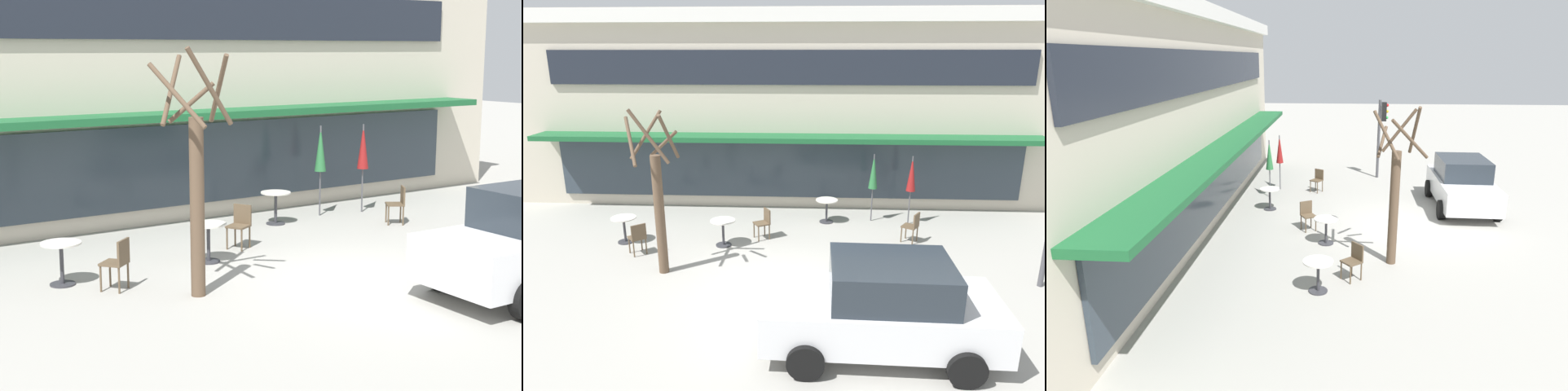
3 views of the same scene
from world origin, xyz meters
TOP-DOWN VIEW (x-y plane):
  - ground_plane at (0.00, 0.00)m, footprint 80.00×80.00m
  - building_facade at (0.00, 9.96)m, footprint 19.83×9.10m
  - cafe_table_near_wall at (-1.63, 2.43)m, footprint 0.70×0.70m
  - cafe_table_streetside at (1.34, 4.50)m, footprint 0.70×0.70m
  - cafe_table_by_tree at (-4.49, 2.51)m, footprint 0.70×0.70m
  - patio_umbrella_green_folded at (3.94, 4.47)m, footprint 0.28×0.28m
  - patio_umbrella_cream_folded at (2.80, 4.70)m, footprint 0.28×0.28m
  - cafe_chair_0 at (-0.53, 3.04)m, footprint 0.54×0.54m
  - cafe_chair_1 at (3.73, 2.94)m, footprint 0.55×0.55m
  - cafe_chair_2 at (-3.80, 1.69)m, footprint 0.56×0.56m
  - street_tree at (-2.82, 0.69)m, footprint 1.24×1.36m

SIDE VIEW (x-z plane):
  - ground_plane at x=0.00m, z-range 0.00..0.00m
  - cafe_table_near_wall at x=-1.63m, z-range 0.14..0.90m
  - cafe_table_streetside at x=1.34m, z-range 0.14..0.90m
  - cafe_table_by_tree at x=-4.49m, z-range 0.14..0.90m
  - cafe_chair_0 at x=-0.53m, z-range 0.08..0.97m
  - cafe_chair_1 at x=3.73m, z-range 0.08..0.97m
  - cafe_chair_2 at x=-3.80m, z-range 0.08..0.97m
  - patio_umbrella_green_folded at x=3.94m, z-range 0.53..2.73m
  - patio_umbrella_cream_folded at x=2.80m, z-range 0.53..2.73m
  - street_tree at x=-2.82m, z-range -0.19..3.88m
  - building_facade at x=0.00m, z-range 0.00..6.64m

